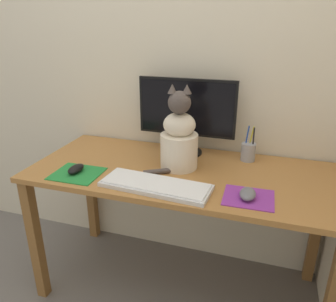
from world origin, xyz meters
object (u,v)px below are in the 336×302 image
Objects in this scene: monitor at (187,112)px; computer_mouse_left at (76,169)px; computer_mouse_right at (248,194)px; cat at (179,138)px; keyboard at (156,185)px; pen_cup at (248,151)px.

monitor is 0.61m from computer_mouse_left.
computer_mouse_right reaches higher than computer_mouse_left.
computer_mouse_left is 1.04× the size of computer_mouse_right.
keyboard is at bearing -109.68° from cat.
keyboard is 0.40m from computer_mouse_left.
keyboard is at bearing -93.05° from monitor.
cat is (-0.34, 0.21, 0.13)m from computer_mouse_right.
keyboard is at bearing -3.54° from computer_mouse_left.
keyboard is (-0.02, -0.42, -0.21)m from monitor.
pen_cup is at bearing 94.72° from computer_mouse_right.
pen_cup is (0.32, -0.00, -0.17)m from monitor.
monitor is 0.57m from computer_mouse_right.
monitor is at bearing 179.75° from pen_cup.
computer_mouse_left is at bearing -179.20° from keyboard.
computer_mouse_left is at bearing -137.03° from monitor.
keyboard is at bearing -176.71° from computer_mouse_right.
cat is 0.37m from pen_cup.
keyboard is at bearing -129.68° from pen_cup.
computer_mouse_right is 0.40m from pen_cup.
cat reaches higher than pen_cup.
cat reaches higher than keyboard.
keyboard is 4.65× the size of computer_mouse_left.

